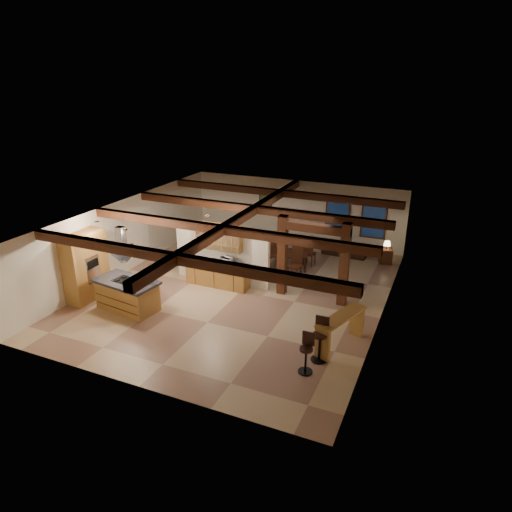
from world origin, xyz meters
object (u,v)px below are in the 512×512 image
(sofa, at_px, (345,249))
(bar_counter, at_px, (341,326))
(dining_table, at_px, (285,260))
(kitchen_island, at_px, (128,295))

(sofa, xyz_separation_m, bar_counter, (1.58, -7.30, 0.41))
(dining_table, xyz_separation_m, sofa, (1.90, 2.39, -0.04))
(kitchen_island, bearing_deg, sofa, 55.06)
(sofa, height_order, bar_counter, bar_counter)
(dining_table, relative_size, bar_counter, 0.92)
(dining_table, relative_size, sofa, 0.96)
(sofa, bearing_deg, kitchen_island, 57.48)
(dining_table, height_order, sofa, dining_table)
(kitchen_island, relative_size, bar_counter, 1.13)
(sofa, bearing_deg, dining_table, 53.87)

